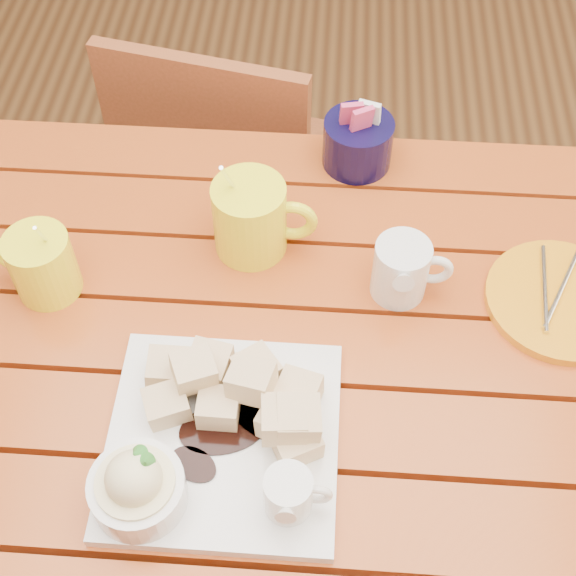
# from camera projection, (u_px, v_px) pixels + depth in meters

# --- Properties ---
(ground) EXTENTS (5.00, 5.00, 0.00)m
(ground) POSITION_uv_depth(u_px,v_px,m) (272.00, 544.00, 1.63)
(ground) COLOR #4F2D16
(ground) RESTS_ON ground
(table) EXTENTS (1.20, 0.79, 0.75)m
(table) POSITION_uv_depth(u_px,v_px,m) (265.00, 384.00, 1.12)
(table) COLOR #A03A14
(table) RESTS_ON ground
(dessert_plate) EXTENTS (0.27, 0.27, 0.11)m
(dessert_plate) POSITION_uv_depth(u_px,v_px,m) (211.00, 441.00, 0.91)
(dessert_plate) COLOR white
(dessert_plate) RESTS_ON table
(coffee_mug_left) EXTENTS (0.12, 0.09, 0.14)m
(coffee_mug_left) POSITION_uv_depth(u_px,v_px,m) (41.00, 263.00, 1.05)
(coffee_mug_left) COLOR #FFF620
(coffee_mug_left) RESTS_ON table
(coffee_mug_right) EXTENTS (0.14, 0.10, 0.17)m
(coffee_mug_right) POSITION_uv_depth(u_px,v_px,m) (252.00, 217.00, 1.08)
(coffee_mug_right) COLOR #FFF620
(coffee_mug_right) RESTS_ON table
(cream_pitcher) EXTENTS (0.11, 0.09, 0.09)m
(cream_pitcher) POSITION_uv_depth(u_px,v_px,m) (403.00, 269.00, 1.04)
(cream_pitcher) COLOR white
(cream_pitcher) RESTS_ON table
(sugar_caddy) EXTENTS (0.10, 0.10, 0.11)m
(sugar_caddy) POSITION_uv_depth(u_px,v_px,m) (358.00, 142.00, 1.20)
(sugar_caddy) COLOR black
(sugar_caddy) RESTS_ON table
(orange_saucer) EXTENTS (0.20, 0.20, 0.02)m
(orange_saucer) POSITION_uv_depth(u_px,v_px,m) (562.00, 301.00, 1.06)
(orange_saucer) COLOR orange
(orange_saucer) RESTS_ON table
(chair_far) EXTENTS (0.45, 0.45, 0.80)m
(chair_far) POSITION_uv_depth(u_px,v_px,m) (229.00, 174.00, 1.63)
(chair_far) COLOR brown
(chair_far) RESTS_ON ground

